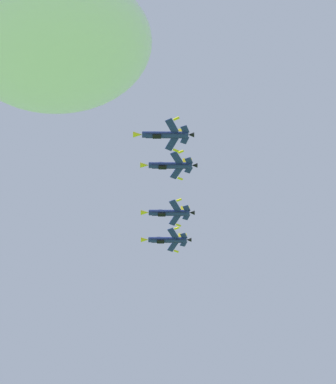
# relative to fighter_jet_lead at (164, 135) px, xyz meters

# --- Properties ---
(cloud_high_distant) EXTENTS (76.10, 59.71, 29.43)m
(cloud_high_distant) POSITION_rel_fighter_jet_lead_xyz_m (-45.53, 8.95, 75.91)
(cloud_high_distant) COLOR white
(fighter_jet_lead) EXTENTS (15.86, 10.32, 4.38)m
(fighter_jet_lead) POSITION_rel_fighter_jet_lead_xyz_m (0.00, 0.00, 0.00)
(fighter_jet_lead) COLOR navy
(fighter_jet_left_wing) EXTENTS (15.86, 10.42, 4.38)m
(fighter_jet_left_wing) POSITION_rel_fighter_jet_lead_xyz_m (-0.99, 11.64, 0.88)
(fighter_jet_left_wing) COLOR navy
(fighter_jet_right_wing) EXTENTS (15.86, 10.33, 4.38)m
(fighter_jet_right_wing) POSITION_rel_fighter_jet_lead_xyz_m (-4.46, 26.98, -2.58)
(fighter_jet_right_wing) COLOR navy
(fighter_jet_left_outer) EXTENTS (15.86, 10.30, 4.38)m
(fighter_jet_left_outer) POSITION_rel_fighter_jet_lead_xyz_m (-7.67, 40.20, -1.74)
(fighter_jet_left_outer) COLOR navy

